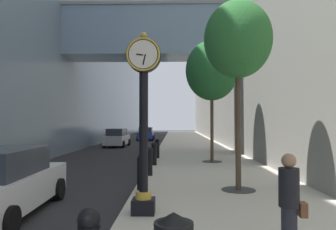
{
  "coord_description": "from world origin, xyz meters",
  "views": [
    {
      "loc": [
        1.33,
        -1.33,
        2.37
      ],
      "look_at": [
        0.89,
        20.76,
        2.8
      ],
      "focal_mm": 34.65,
      "sensor_mm": 36.0,
      "label": 1
    }
  ],
  "objects_px": {
    "bollard_third": "(141,172)",
    "car_blue_mid": "(146,134)",
    "bollard_sixth": "(157,148)",
    "pedestrian_walking": "(290,201)",
    "street_clock": "(144,113)",
    "street_tree_mid_near": "(212,71)",
    "car_white_far": "(3,183)",
    "bollard_fifth": "(154,153)",
    "bollard_fourth": "(149,160)",
    "street_tree_near": "(238,40)",
    "car_silver_near": "(117,138)"
  },
  "relations": [
    {
      "from": "street_clock",
      "to": "bollard_sixth",
      "type": "height_order",
      "value": "street_clock"
    },
    {
      "from": "street_clock",
      "to": "car_silver_near",
      "type": "height_order",
      "value": "street_clock"
    },
    {
      "from": "street_tree_near",
      "to": "bollard_third",
      "type": "bearing_deg",
      "value": -173.43
    },
    {
      "from": "pedestrian_walking",
      "to": "car_silver_near",
      "type": "bearing_deg",
      "value": 106.45
    },
    {
      "from": "bollard_sixth",
      "to": "street_clock",
      "type": "bearing_deg",
      "value": -88.59
    },
    {
      "from": "bollard_fifth",
      "to": "street_tree_mid_near",
      "type": "relative_size",
      "value": 0.18
    },
    {
      "from": "bollard_fifth",
      "to": "street_clock",
      "type": "bearing_deg",
      "value": -88.08
    },
    {
      "from": "street_tree_mid_near",
      "to": "bollard_fourth",
      "type": "bearing_deg",
      "value": -124.25
    },
    {
      "from": "bollard_sixth",
      "to": "car_blue_mid",
      "type": "distance_m",
      "value": 20.93
    },
    {
      "from": "bollard_sixth",
      "to": "pedestrian_walking",
      "type": "relative_size",
      "value": 0.7
    },
    {
      "from": "car_white_far",
      "to": "street_tree_near",
      "type": "bearing_deg",
      "value": 21.24
    },
    {
      "from": "street_tree_mid_near",
      "to": "car_white_far",
      "type": "relative_size",
      "value": 1.43
    },
    {
      "from": "bollard_sixth",
      "to": "car_white_far",
      "type": "bearing_deg",
      "value": -105.86
    },
    {
      "from": "bollard_fourth",
      "to": "bollard_fifth",
      "type": "height_order",
      "value": "same"
    },
    {
      "from": "bollard_fourth",
      "to": "car_white_far",
      "type": "bearing_deg",
      "value": -121.91
    },
    {
      "from": "street_clock",
      "to": "bollard_fifth",
      "type": "relative_size",
      "value": 3.73
    },
    {
      "from": "bollard_third",
      "to": "bollard_fourth",
      "type": "xyz_separation_m",
      "value": [
        0.0,
        3.14,
        0.0
      ]
    },
    {
      "from": "bollard_fifth",
      "to": "car_white_far",
      "type": "relative_size",
      "value": 0.25
    },
    {
      "from": "bollard_fourth",
      "to": "pedestrian_walking",
      "type": "bearing_deg",
      "value": -69.34
    },
    {
      "from": "bollard_third",
      "to": "car_blue_mid",
      "type": "distance_m",
      "value": 30.29
    },
    {
      "from": "bollard_fifth",
      "to": "bollard_sixth",
      "type": "bearing_deg",
      "value": 90.0
    },
    {
      "from": "bollard_third",
      "to": "pedestrian_walking",
      "type": "distance_m",
      "value": 5.59
    },
    {
      "from": "street_tree_near",
      "to": "car_silver_near",
      "type": "distance_m",
      "value": 21.37
    },
    {
      "from": "bollard_fourth",
      "to": "bollard_sixth",
      "type": "distance_m",
      "value": 6.27
    },
    {
      "from": "bollard_fourth",
      "to": "street_tree_mid_near",
      "type": "bearing_deg",
      "value": 55.75
    },
    {
      "from": "street_tree_mid_near",
      "to": "car_blue_mid",
      "type": "bearing_deg",
      "value": 104.06
    },
    {
      "from": "street_tree_near",
      "to": "car_silver_near",
      "type": "bearing_deg",
      "value": 110.78
    },
    {
      "from": "bollard_fifth",
      "to": "street_tree_near",
      "type": "distance_m",
      "value": 7.92
    },
    {
      "from": "bollard_sixth",
      "to": "street_tree_mid_near",
      "type": "xyz_separation_m",
      "value": [
        3.12,
        -1.7,
        4.41
      ]
    },
    {
      "from": "bollard_third",
      "to": "car_blue_mid",
      "type": "bearing_deg",
      "value": 94.75
    },
    {
      "from": "pedestrian_walking",
      "to": "car_blue_mid",
      "type": "bearing_deg",
      "value": 98.92
    },
    {
      "from": "street_tree_near",
      "to": "bollard_sixth",
      "type": "bearing_deg",
      "value": 108.99
    },
    {
      "from": "bollard_sixth",
      "to": "street_tree_near",
      "type": "distance_m",
      "value": 10.48
    },
    {
      "from": "street_tree_near",
      "to": "street_tree_mid_near",
      "type": "distance_m",
      "value": 7.36
    },
    {
      "from": "bollard_fifth",
      "to": "car_silver_near",
      "type": "height_order",
      "value": "car_silver_near"
    },
    {
      "from": "bollard_sixth",
      "to": "car_white_far",
      "type": "relative_size",
      "value": 0.25
    },
    {
      "from": "bollard_fourth",
      "to": "street_tree_mid_near",
      "type": "relative_size",
      "value": 0.18
    },
    {
      "from": "bollard_fourth",
      "to": "street_tree_near",
      "type": "bearing_deg",
      "value": -41.72
    },
    {
      "from": "bollard_fifth",
      "to": "pedestrian_walking",
      "type": "xyz_separation_m",
      "value": [
        2.97,
        -11.01,
        0.27
      ]
    },
    {
      "from": "pedestrian_walking",
      "to": "car_white_far",
      "type": "distance_m",
      "value": 6.77
    },
    {
      "from": "bollard_fourth",
      "to": "bollard_sixth",
      "type": "bearing_deg",
      "value": 90.0
    },
    {
      "from": "street_tree_mid_near",
      "to": "car_white_far",
      "type": "bearing_deg",
      "value": -123.01
    },
    {
      "from": "bollard_sixth",
      "to": "car_silver_near",
      "type": "distance_m",
      "value": 11.39
    },
    {
      "from": "bollard_fourth",
      "to": "car_silver_near",
      "type": "distance_m",
      "value": 17.36
    },
    {
      "from": "car_silver_near",
      "to": "car_blue_mid",
      "type": "xyz_separation_m",
      "value": [
        1.81,
        10.23,
        -0.02
      ]
    },
    {
      "from": "car_blue_mid",
      "to": "bollard_sixth",
      "type": "bearing_deg",
      "value": -83.11
    },
    {
      "from": "street_clock",
      "to": "street_tree_mid_near",
      "type": "distance_m",
      "value": 10.78
    },
    {
      "from": "pedestrian_walking",
      "to": "bollard_fourth",
      "type": "bearing_deg",
      "value": 110.66
    },
    {
      "from": "street_tree_mid_near",
      "to": "car_silver_near",
      "type": "distance_m",
      "value": 14.97
    },
    {
      "from": "bollard_fifth",
      "to": "bollard_sixth",
      "type": "relative_size",
      "value": 1.0
    }
  ]
}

